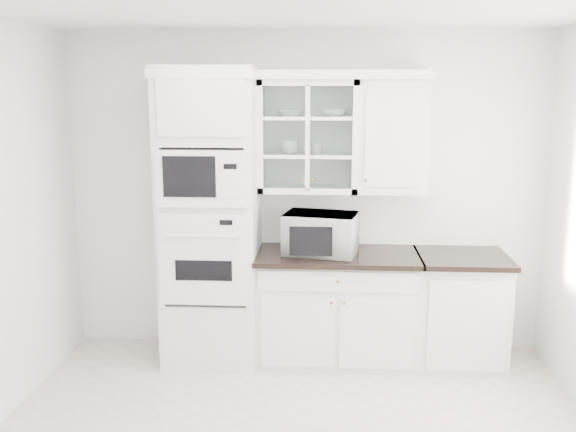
{
  "coord_description": "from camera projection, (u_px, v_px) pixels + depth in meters",
  "views": [
    {
      "loc": [
        0.19,
        -3.61,
        2.26
      ],
      "look_at": [
        -0.1,
        1.05,
        1.3
      ],
      "focal_mm": 40.0,
      "sensor_mm": 36.0,
      "label": 1
    }
  ],
  "objects": [
    {
      "name": "upper_cabinet_glass",
      "position": [
        308.0,
        136.0,
        5.17
      ],
      "size": [
        0.8,
        0.33,
        0.9
      ],
      "color": "silver",
      "rests_on": "room_shell"
    },
    {
      "name": "extra_base_cabinet",
      "position": [
        459.0,
        309.0,
        5.24
      ],
      "size": [
        0.72,
        0.67,
        0.92
      ],
      "color": "silver",
      "rests_on": "ground"
    },
    {
      "name": "bowl_a",
      "position": [
        290.0,
        113.0,
        5.16
      ],
      "size": [
        0.25,
        0.25,
        0.05
      ],
      "primitive_type": "imported",
      "rotation": [
        0.0,
        0.0,
        0.14
      ],
      "color": "white",
      "rests_on": "upper_cabinet_glass"
    },
    {
      "name": "upper_cabinet_solid",
      "position": [
        392.0,
        137.0,
        5.13
      ],
      "size": [
        0.55,
        0.33,
        0.9
      ],
      "primitive_type": "cube",
      "color": "silver",
      "rests_on": "room_shell"
    },
    {
      "name": "cup_a",
      "position": [
        290.0,
        147.0,
        5.19
      ],
      "size": [
        0.17,
        0.17,
        0.11
      ],
      "primitive_type": "imported",
      "rotation": [
        0.0,
        0.0,
        0.34
      ],
      "color": "white",
      "rests_on": "upper_cabinet_glass"
    },
    {
      "name": "base_cabinet_run",
      "position": [
        337.0,
        306.0,
        5.3
      ],
      "size": [
        1.32,
        0.67,
        0.92
      ],
      "color": "silver",
      "rests_on": "ground"
    },
    {
      "name": "bowl_b",
      "position": [
        334.0,
        113.0,
        5.11
      ],
      "size": [
        0.21,
        0.21,
        0.06
      ],
      "primitive_type": "imported",
      "rotation": [
        0.0,
        0.0,
        0.13
      ],
      "color": "white",
      "rests_on": "upper_cabinet_glass"
    },
    {
      "name": "cup_b",
      "position": [
        317.0,
        149.0,
        5.18
      ],
      "size": [
        0.11,
        0.11,
        0.08
      ],
      "primitive_type": "imported",
      "rotation": [
        0.0,
        0.0,
        0.31
      ],
      "color": "white",
      "rests_on": "upper_cabinet_glass"
    },
    {
      "name": "oven_column",
      "position": [
        211.0,
        218.0,
        5.18
      ],
      "size": [
        0.76,
        0.68,
        2.4
      ],
      "color": "silver",
      "rests_on": "ground"
    },
    {
      "name": "crown_molding",
      "position": [
        295.0,
        75.0,
        5.05
      ],
      "size": [
        2.14,
        0.38,
        0.07
      ],
      "primitive_type": "cube",
      "color": "white",
      "rests_on": "room_shell"
    },
    {
      "name": "countertop_microwave",
      "position": [
        321.0,
        233.0,
        5.17
      ],
      "size": [
        0.65,
        0.57,
        0.33
      ],
      "primitive_type": "imported",
      "rotation": [
        0.0,
        0.0,
        2.94
      ],
      "color": "white",
      "rests_on": "base_cabinet_run"
    },
    {
      "name": "room_shell",
      "position": [
        298.0,
        162.0,
        4.06
      ],
      "size": [
        4.0,
        3.5,
        2.7
      ],
      "color": "white",
      "rests_on": "ground"
    }
  ]
}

